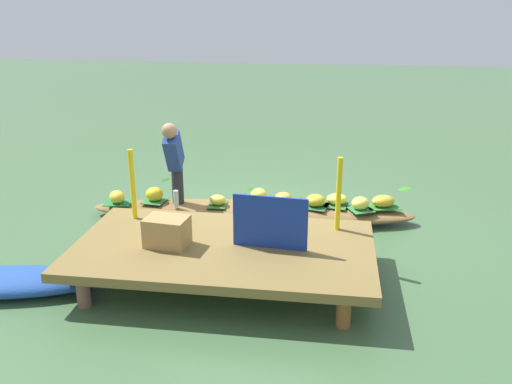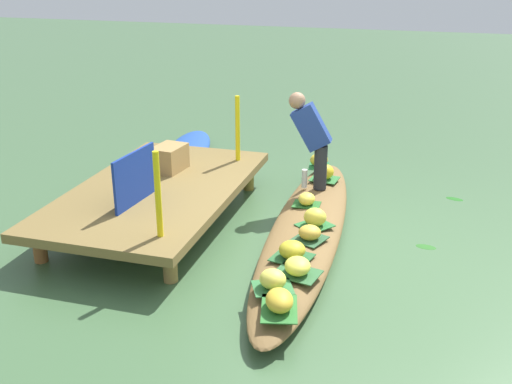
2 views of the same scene
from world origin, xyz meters
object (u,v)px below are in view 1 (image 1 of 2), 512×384
object	(u,v)px
banana_bunch_8	(259,195)
market_banner	(270,222)
banana_bunch_5	(218,200)
water_bottle	(176,199)
banana_bunch_1	(117,197)
banana_bunch_3	(337,199)
vendor_boat	(251,212)
banana_bunch_2	(155,194)
banana_bunch_0	(383,201)
banana_bunch_4	(316,200)
banana_bunch_7	(283,198)
moored_boat	(2,282)
banana_bunch_6	(360,203)
vendor_person	(174,157)
produce_crate	(167,232)

from	to	relation	value
banana_bunch_8	market_banner	world-z (taller)	market_banner
banana_bunch_5	water_bottle	distance (m)	0.57
banana_bunch_1	banana_bunch_3	world-z (taller)	banana_bunch_1
vendor_boat	banana_bunch_2	xyz separation A→B (m)	(1.36, 0.06, 0.22)
banana_bunch_0	banana_bunch_4	world-z (taller)	banana_bunch_4
banana_bunch_5	banana_bunch_7	world-z (taller)	banana_bunch_7
banana_bunch_3	banana_bunch_5	xyz separation A→B (m)	(1.62, 0.26, -0.00)
vendor_boat	banana_bunch_0	bearing A→B (deg)	-178.34
banana_bunch_1	banana_bunch_3	distance (m)	3.04
moored_boat	water_bottle	xyz separation A→B (m)	(-1.29, -2.11, 0.24)
vendor_boat	banana_bunch_6	xyz separation A→B (m)	(-1.49, -0.01, 0.20)
banana_bunch_3	banana_bunch_7	world-z (taller)	banana_bunch_3
banana_bunch_2	vendor_person	xyz separation A→B (m)	(-0.35, 0.12, 0.58)
banana_bunch_3	banana_bunch_5	bearing A→B (deg)	9.10
vendor_person	water_bottle	xyz separation A→B (m)	(-0.02, 0.07, -0.56)
moored_boat	banana_bunch_2	distance (m)	2.49
banana_bunch_4	produce_crate	xyz separation A→B (m)	(1.50, 1.92, 0.27)
banana_bunch_0	banana_bunch_8	bearing A→B (deg)	1.54
banana_bunch_0	market_banner	world-z (taller)	market_banner
vendor_boat	moored_boat	bearing A→B (deg)	42.71
water_bottle	produce_crate	xyz separation A→B (m)	(-0.38, 1.63, 0.24)
banana_bunch_8	produce_crate	distance (m)	2.12
moored_boat	banana_bunch_4	distance (m)	3.98
banana_bunch_2	vendor_person	world-z (taller)	vendor_person
banana_bunch_6	banana_bunch_5	bearing A→B (deg)	3.33
banana_bunch_4	banana_bunch_6	xyz separation A→B (m)	(-0.60, 0.03, 0.00)
banana_bunch_3	banana_bunch_5	distance (m)	1.65
banana_bunch_3	banana_bunch_6	xyz separation A→B (m)	(-0.31, 0.15, 0.01)
banana_bunch_0	banana_bunch_7	bearing A→B (deg)	1.32
vendor_person	banana_bunch_1	bearing A→B (deg)	3.36
banana_bunch_7	banana_bunch_8	world-z (taller)	banana_bunch_8
banana_bunch_0	vendor_person	distance (m)	2.90
banana_bunch_5	market_banner	distance (m)	1.96
banana_bunch_5	market_banner	size ratio (longest dim) A/B	0.28
banana_bunch_5	banana_bunch_6	distance (m)	1.94
banana_bunch_4	banana_bunch_6	size ratio (longest dim) A/B	1.06
banana_bunch_0	banana_bunch_3	xyz separation A→B (m)	(0.63, -0.01, -0.01)
banana_bunch_6	water_bottle	size ratio (longest dim) A/B	1.04
moored_boat	vendor_person	distance (m)	2.65
banana_bunch_3	banana_bunch_8	distance (m)	1.08
produce_crate	moored_boat	bearing A→B (deg)	16.05
moored_boat	banana_bunch_0	size ratio (longest dim) A/B	7.10
banana_bunch_0	banana_bunch_2	world-z (taller)	banana_bunch_2
market_banner	banana_bunch_3	bearing A→B (deg)	-104.92
market_banner	produce_crate	xyz separation A→B (m)	(1.09, 0.09, -0.13)
banana_bunch_6	banana_bunch_7	size ratio (longest dim) A/B	1.07
banana_bunch_1	water_bottle	size ratio (longest dim) A/B	1.08
water_bottle	banana_bunch_7	bearing A→B (deg)	-165.66
vendor_boat	banana_bunch_5	world-z (taller)	banana_bunch_5
banana_bunch_7	market_banner	xyz separation A→B (m)	(-0.04, 1.91, 0.41)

